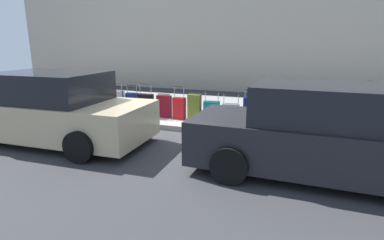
{
  "coord_description": "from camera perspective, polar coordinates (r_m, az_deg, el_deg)",
  "views": [
    {
      "loc": [
        -3.37,
        7.18,
        2.28
      ],
      "look_at": [
        -1.01,
        0.55,
        0.5
      ],
      "focal_mm": 28.58,
      "sensor_mm": 36.0,
      "label": 1
    }
  ],
  "objects": [
    {
      "name": "suitcase_teal_5",
      "position": [
        8.48,
        3.66,
        1.6
      ],
      "size": [
        0.43,
        0.24,
        0.85
      ],
      "color": "#0F606B",
      "rests_on": "sidewalk_curb"
    },
    {
      "name": "bollard_post",
      "position": [
        10.5,
        -21.16,
        3.72
      ],
      "size": [
        0.12,
        0.12,
        0.8
      ],
      "primitive_type": "cylinder",
      "color": "brown",
      "rests_on": "sidewalk_curb"
    },
    {
      "name": "sidewalk_curb",
      "position": [
        10.48,
        0.37,
        2.04
      ],
      "size": [
        18.0,
        5.0,
        0.14
      ],
      "primitive_type": "cube",
      "color": "gray",
      "rests_on": "ground_plane"
    },
    {
      "name": "suitcase_silver_11",
      "position": [
        9.69,
        -13.69,
        3.25
      ],
      "size": [
        0.38,
        0.25,
        0.96
      ],
      "color": "#9EA0A8",
      "rests_on": "sidewalk_curb"
    },
    {
      "name": "parked_car_charcoal_0",
      "position": [
        5.68,
        23.17,
        -2.53
      ],
      "size": [
        4.55,
        2.04,
        1.61
      ],
      "color": "black",
      "rests_on": "ground_plane"
    },
    {
      "name": "suitcase_navy_10",
      "position": [
        9.49,
        -11.05,
        3.0
      ],
      "size": [
        0.38,
        0.23,
        0.92
      ],
      "color": "navy",
      "rests_on": "sidewalk_curb"
    },
    {
      "name": "suitcase_maroon_1",
      "position": [
        8.12,
        18.02,
        0.24
      ],
      "size": [
        0.41,
        0.24,
        0.61
      ],
      "color": "maroon",
      "rests_on": "sidewalk_curb"
    },
    {
      "name": "parking_meter",
      "position": [
        8.46,
        29.94,
        3.39
      ],
      "size": [
        0.12,
        0.09,
        1.27
      ],
      "color": "slate",
      "rests_on": "sidewalk_curb"
    },
    {
      "name": "ground_plane",
      "position": [
        8.25,
        -5.37,
        -1.88
      ],
      "size": [
        40.0,
        40.0,
        0.0
      ],
      "primitive_type": "plane",
      "color": "#333335"
    },
    {
      "name": "fire_hydrant",
      "position": [
        10.17,
        -17.61,
        3.89
      ],
      "size": [
        0.39,
        0.21,
        0.83
      ],
      "color": "#D89E0C",
      "rests_on": "sidewalk_curb"
    },
    {
      "name": "suitcase_black_2",
      "position": [
        8.2,
        14.25,
        0.64
      ],
      "size": [
        0.48,
        0.28,
        0.8
      ],
      "color": "black",
      "rests_on": "sidewalk_curb"
    },
    {
      "name": "suitcase_navy_3",
      "position": [
        8.27,
        10.75,
        1.65
      ],
      "size": [
        0.35,
        0.26,
        0.95
      ],
      "color": "navy",
      "rests_on": "sidewalk_curb"
    },
    {
      "name": "suitcase_red_7",
      "position": [
        8.78,
        -2.39,
        2.22
      ],
      "size": [
        0.37,
        0.22,
        0.96
      ],
      "color": "red",
      "rests_on": "sidewalk_curb"
    },
    {
      "name": "suitcase_black_9",
      "position": [
        9.16,
        -8.59,
        2.72
      ],
      "size": [
        0.45,
        0.24,
        1.01
      ],
      "color": "black",
      "rests_on": "sidewalk_curb"
    },
    {
      "name": "suitcase_olive_6",
      "position": [
        8.61,
        0.46,
        2.37
      ],
      "size": [
        0.36,
        0.24,
        0.8
      ],
      "color": "#59601E",
      "rests_on": "sidewalk_curb"
    },
    {
      "name": "suitcase_maroon_8",
      "position": [
        9.02,
        -5.22,
        2.56
      ],
      "size": [
        0.43,
        0.21,
        0.71
      ],
      "color": "maroon",
      "rests_on": "sidewalk_curb"
    },
    {
      "name": "suitcase_red_0",
      "position": [
        8.16,
        21.8,
        -0.03
      ],
      "size": [
        0.48,
        0.29,
        0.76
      ],
      "color": "red",
      "rests_on": "sidewalk_curb"
    },
    {
      "name": "parked_car_beige_1",
      "position": [
        7.82,
        -24.54,
        1.75
      ],
      "size": [
        4.63,
        2.17,
        1.63
      ],
      "color": "tan",
      "rests_on": "ground_plane"
    },
    {
      "name": "suitcase_silver_4",
      "position": [
        8.33,
        7.22,
        1.2
      ],
      "size": [
        0.46,
        0.24,
        0.84
      ],
      "color": "#9EA0A8",
      "rests_on": "sidewalk_curb"
    }
  ]
}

